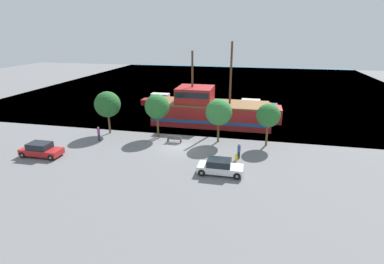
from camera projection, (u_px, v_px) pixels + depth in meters
name	position (u px, v px, depth m)	size (l,w,h in m)	color
ground_plane	(178.00, 147.00, 33.87)	(160.00, 160.00, 0.00)	slate
water_surface	(223.00, 83.00, 74.59)	(80.00, 80.00, 0.00)	#38667F
pirate_ship	(211.00, 110.00, 41.87)	(17.42, 5.93, 11.20)	#A31E1E
moored_boat_dockside	(163.00, 101.00, 52.55)	(7.76, 2.03, 2.07)	maroon
moored_boat_outer	(253.00, 105.00, 50.79)	(7.72, 1.86, 1.45)	#2D333D
parked_car_curb_front	(41.00, 150.00, 31.14)	(4.26, 1.82, 1.48)	#B21E1E
parked_car_curb_mid	(220.00, 167.00, 27.26)	(4.10, 1.77, 1.43)	white
fire_hydrant	(236.00, 157.00, 30.11)	(0.42, 0.25, 0.76)	yellow
bench_promenade_east	(174.00, 139.00, 35.10)	(1.67, 0.45, 0.85)	#4C4742
pedestrian_walking_near	(99.00, 134.00, 35.43)	(0.32, 0.32, 1.76)	#232838
pedestrian_walking_far	(239.00, 151.00, 30.56)	(0.32, 0.32, 1.64)	#232838
tree_row_east	(108.00, 104.00, 37.23)	(3.23, 3.23, 5.40)	brown
tree_row_mideast	(157.00, 107.00, 36.06)	(2.98, 2.98, 5.30)	brown
tree_row_midwest	(219.00, 112.00, 34.28)	(3.06, 3.06, 5.16)	brown
tree_row_west	(268.00, 115.00, 33.19)	(2.64, 2.64, 4.89)	brown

